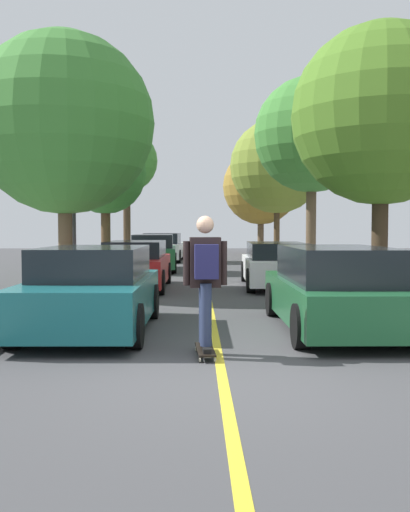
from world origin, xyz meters
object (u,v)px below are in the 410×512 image
street_tree_right_far (277,166)px  parked_car_right_near (276,265)px  street_tree_right_farthest (261,187)px  street_tree_right_nearest (381,115)px  parked_car_right_nearest (335,289)px  street_tree_left_near (105,174)px  street_tree_right_near (312,135)px  parked_car_left_near (135,265)px  streetlamp (73,158)px  street_tree_left_nearest (64,124)px  street_tree_left_far (127,162)px  fire_hydrant (347,276)px  parked_car_left_far (154,253)px  parked_car_left_farthest (163,248)px  parked_car_left_nearest (93,290)px  skateboard (205,350)px  skateboarder (205,274)px

street_tree_right_far → parked_car_right_near: bearing=-98.0°
street_tree_right_farthest → street_tree_right_nearest: bearing=-90.0°
parked_car_right_nearest → street_tree_right_far: size_ratio=0.63×
street_tree_left_near → street_tree_right_near: (7.47, -1.60, 1.21)m
parked_car_left_near → streetlamp: bearing=171.8°
parked_car_left_near → street_tree_left_nearest: size_ratio=0.65×
street_tree_left_far → fire_hydrant: size_ratio=9.05×
parked_car_left_near → street_tree_left_near: 6.79m
parked_car_left_far → parked_car_left_farthest: size_ratio=1.06×
parked_car_left_near → street_tree_right_far: street_tree_right_far is taller
street_tree_right_nearest → street_tree_right_far: size_ratio=0.86×
parked_car_left_nearest → parked_car_left_far: 13.17m
street_tree_right_near → fire_hydrant: street_tree_right_near is taller
street_tree_right_farthest → parked_car_left_far: bearing=-113.0°
street_tree_left_far → skateboard: size_ratio=7.43×
parked_car_right_near → street_tree_right_nearest: size_ratio=0.77×
parked_car_left_near → street_tree_left_far: bearing=98.0°
parked_car_left_nearest → fire_hydrant: parked_car_left_nearest is taller
street_tree_right_far → fire_hydrant: (-0.24, -14.46, -4.27)m
parked_car_left_near → street_tree_right_near: bearing=36.3°
parked_car_right_nearest → skateboarder: 2.93m
parked_car_left_near → street_tree_left_near: bearing=106.7°
skateboard → skateboarder: bearing=-86.2°
street_tree_left_far → fire_hydrant: street_tree_left_far is taller
parked_car_left_near → parked_car_left_farthest: size_ratio=1.01×
street_tree_left_near → skateboarder: street_tree_left_near is taller
streetlamp → fire_hydrant: bearing=-14.4°
skateboarder → parked_car_left_far: bearing=96.9°
street_tree_left_nearest → parked_car_right_nearest: bearing=-44.7°
street_tree_left_nearest → street_tree_right_nearest: size_ratio=1.11×
parked_car_left_farthest → parked_car_right_near: size_ratio=0.93×
parked_car_left_far → street_tree_left_nearest: bearing=-103.1°
parked_car_left_nearest → street_tree_right_farthest: size_ratio=0.63×
parked_car_left_nearest → parked_car_left_far: bearing=90.0°
street_tree_left_nearest → streetlamp: 1.34m
street_tree_right_farthest → skateboard: (-3.91, -28.51, -4.17)m
street_tree_right_far → skateboarder: size_ratio=3.99×
street_tree_left_near → street_tree_right_far: 10.32m
parked_car_left_near → skateboarder: skateboarder is taller
street_tree_right_nearest → skateboard: street_tree_right_nearest is taller
street_tree_left_near → skateboard: (3.56, -14.21, -3.63)m
parked_car_left_near → street_tree_left_far: 13.21m
street_tree_right_near → skateboard: 14.07m
parked_car_left_nearest → street_tree_right_nearest: street_tree_right_nearest is taller
street_tree_right_farthest → fire_hydrant: bearing=-90.6°
street_tree_left_near → street_tree_right_nearest: street_tree_right_nearest is taller
parked_car_right_near → street_tree_right_far: 13.18m
street_tree_right_nearest → street_tree_right_farthest: bearing=90.0°
parked_car_right_near → skateboard: size_ratio=5.41×
parked_car_left_farthest → street_tree_right_far: (5.73, 0.12, 4.06)m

